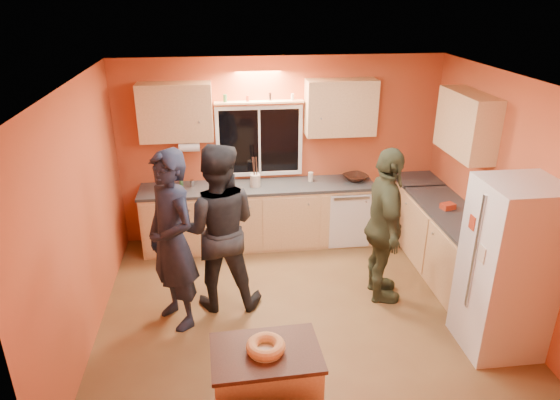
{
  "coord_description": "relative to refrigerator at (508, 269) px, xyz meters",
  "views": [
    {
      "loc": [
        -0.83,
        -4.7,
        3.43
      ],
      "look_at": [
        -0.2,
        0.4,
        1.23
      ],
      "focal_mm": 32.0,
      "sensor_mm": 36.0,
      "label": 1
    }
  ],
  "objects": [
    {
      "name": "refrigerator",
      "position": [
        0.0,
        0.0,
        0.0
      ],
      "size": [
        0.72,
        0.7,
        1.8
      ],
      "primitive_type": "cube",
      "color": "silver",
      "rests_on": "ground"
    },
    {
      "name": "person_center",
      "position": [
        -2.8,
        1.09,
        0.07
      ],
      "size": [
        1.0,
        0.81,
        1.94
      ],
      "primitive_type": "imported",
      "rotation": [
        0.0,
        0.0,
        3.06
      ],
      "color": "black",
      "rests_on": "ground"
    },
    {
      "name": "utensil_crock",
      "position": [
        -2.28,
        2.48,
        0.09
      ],
      "size": [
        0.14,
        0.14,
        0.17
      ],
      "primitive_type": "cylinder",
      "color": "beige",
      "rests_on": "back_counter"
    },
    {
      "name": "back_counter",
      "position": [
        -1.88,
        2.5,
        -0.45
      ],
      "size": [
        4.23,
        0.62,
        0.9
      ],
      "color": "tan",
      "rests_on": "ground"
    },
    {
      "name": "person_left",
      "position": [
        -3.27,
        0.81,
        0.09
      ],
      "size": [
        0.8,
        0.86,
        1.98
      ],
      "primitive_type": "imported",
      "rotation": [
        0.0,
        0.0,
        -0.95
      ],
      "color": "black",
      "rests_on": "ground"
    },
    {
      "name": "red_box",
      "position": [
        0.02,
        1.43,
        0.04
      ],
      "size": [
        0.19,
        0.16,
        0.07
      ],
      "primitive_type": "cube",
      "rotation": [
        0.0,
        0.0,
        0.27
      ],
      "color": "#A73119",
      "rests_on": "right_counter"
    },
    {
      "name": "room_shell",
      "position": [
        -1.77,
        1.21,
        0.72
      ],
      "size": [
        4.54,
        4.04,
        2.61
      ],
      "color": "#BE5430",
      "rests_on": "ground"
    },
    {
      "name": "ground",
      "position": [
        -1.89,
        0.8,
        -0.9
      ],
      "size": [
        4.5,
        4.5,
        0.0
      ],
      "primitive_type": "plane",
      "color": "brown",
      "rests_on": "ground"
    },
    {
      "name": "bundt_pastry",
      "position": [
        -2.45,
        -0.81,
        -0.03
      ],
      "size": [
        0.31,
        0.31,
        0.09
      ],
      "primitive_type": "torus",
      "color": "tan",
      "rests_on": "island"
    },
    {
      "name": "island",
      "position": [
        -2.45,
        -0.81,
        -0.48
      ],
      "size": [
        0.88,
        0.61,
        0.83
      ],
      "rotation": [
        0.0,
        0.0,
        0.04
      ],
      "color": "tan",
      "rests_on": "ground"
    },
    {
      "name": "potted_plant",
      "position": [
        0.11,
        0.5,
        0.15
      ],
      "size": [
        0.33,
        0.31,
        0.3
      ],
      "primitive_type": "imported",
      "rotation": [
        0.0,
        0.0,
        0.29
      ],
      "color": "gray",
      "rests_on": "right_counter"
    },
    {
      "name": "person_right",
      "position": [
        -0.92,
        1.0,
        0.03
      ],
      "size": [
        0.57,
        1.13,
        1.85
      ],
      "primitive_type": "imported",
      "rotation": [
        0.0,
        0.0,
        1.46
      ],
      "color": "#333A25",
      "rests_on": "ground"
    },
    {
      "name": "mixing_bowl",
      "position": [
        -0.85,
        2.54,
        0.04
      ],
      "size": [
        0.42,
        0.42,
        0.08
      ],
      "primitive_type": "imported",
      "rotation": [
        0.0,
        0.0,
        0.37
      ],
      "color": "black",
      "rests_on": "back_counter"
    },
    {
      "name": "right_counter",
      "position": [
        0.06,
        1.3,
        -0.45
      ],
      "size": [
        0.62,
        1.84,
        0.9
      ],
      "color": "tan",
      "rests_on": "ground"
    }
  ]
}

